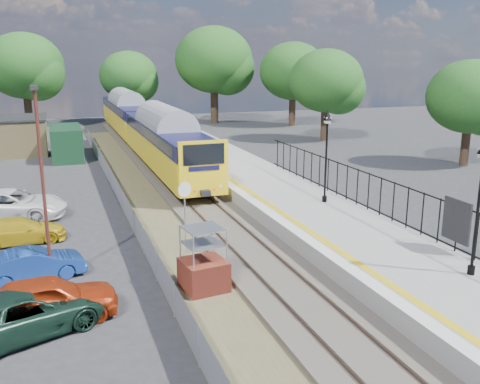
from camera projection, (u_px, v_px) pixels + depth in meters
name	position (u px, v px, depth m)	size (l,w,h in m)	color
ground	(273.00, 276.00, 20.05)	(120.00, 120.00, 0.00)	#2D2D30
track_bed	(196.00, 209.00, 28.74)	(5.90, 80.00, 0.29)	#473F38
platform	(288.00, 202.00, 28.61)	(5.00, 70.00, 0.90)	gray
platform_edge	(252.00, 197.00, 27.84)	(0.90, 70.00, 0.01)	silver
victorian_lamp_north	(327.00, 135.00, 26.20)	(0.44, 0.44, 4.60)	black
palisade_fence	(390.00, 200.00, 23.75)	(0.12, 26.00, 2.00)	black
wire_fence	(120.00, 195.00, 29.56)	(0.06, 52.00, 1.20)	#999EA3
outbuilding	(10.00, 137.00, 44.79)	(10.80, 10.10, 3.12)	tan
tree_line	(135.00, 71.00, 57.37)	(56.80, 43.80, 11.88)	#332319
train	(142.00, 124.00, 47.03)	(2.82, 40.83, 3.51)	yellow
brick_plinth	(203.00, 260.00, 18.55)	(1.64, 1.64, 2.35)	maroon
speed_sign	(185.00, 204.00, 21.94)	(0.59, 0.22, 3.06)	#999EA3
carpark_lamp	(42.00, 174.00, 18.56)	(0.25, 0.50, 7.06)	#53221B
car_green	(25.00, 313.00, 15.68)	(2.22, 4.81, 1.34)	#152F23
car_red	(47.00, 300.00, 16.43)	(1.72, 4.28, 1.46)	#B33410
car_blue	(34.00, 264.00, 19.59)	(1.26, 3.62, 1.19)	navy
car_yellow	(20.00, 231.00, 23.51)	(1.59, 3.91, 1.13)	gold
car_white	(11.00, 205.00, 26.99)	(2.51, 5.45, 1.51)	white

